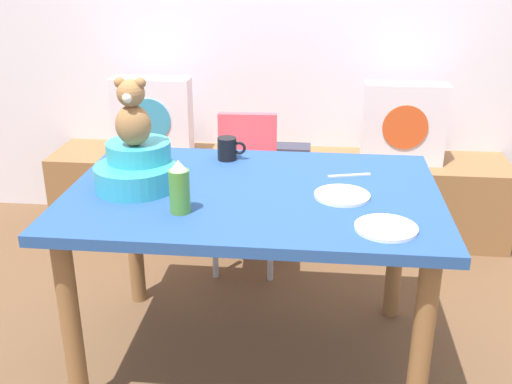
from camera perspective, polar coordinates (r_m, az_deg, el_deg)
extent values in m
plane|color=brown|center=(2.61, -0.24, -15.05)|extent=(8.00, 8.00, 0.00)
cube|color=olive|center=(3.55, 1.89, -0.18)|extent=(2.60, 0.44, 0.46)
cube|color=silver|center=(3.51, -9.68, 6.98)|extent=(0.44, 0.14, 0.44)
cylinder|color=teal|center=(3.44, -10.00, 6.66)|extent=(0.24, 0.01, 0.24)
cube|color=silver|center=(3.41, 13.68, 6.25)|extent=(0.44, 0.14, 0.44)
cylinder|color=#D84C1E|center=(3.34, 13.83, 5.90)|extent=(0.24, 0.01, 0.24)
cube|color=#343646|center=(3.46, 3.45, 3.82)|extent=(0.20, 0.14, 0.07)
cube|color=#264C8C|center=(2.25, -0.27, -0.24)|extent=(1.37, 0.93, 0.04)
cylinder|color=olive|center=(2.24, -16.95, -12.06)|extent=(0.07, 0.07, 0.70)
cylinder|color=olive|center=(2.12, 15.24, -14.07)|extent=(0.07, 0.07, 0.70)
cylinder|color=olive|center=(2.85, -11.38, -3.82)|extent=(0.07, 0.07, 0.70)
cylinder|color=olive|center=(2.75, 13.03, -4.92)|extent=(0.07, 0.07, 0.70)
cylinder|color=#D84C59|center=(3.04, -0.98, 1.61)|extent=(0.34, 0.34, 0.10)
cube|color=#D84C59|center=(3.13, -0.80, 5.25)|extent=(0.30, 0.06, 0.24)
cube|color=white|center=(2.85, -1.27, 1.57)|extent=(0.31, 0.21, 0.02)
cylinder|color=silver|center=(3.05, -3.89, -4.16)|extent=(0.03, 0.03, 0.46)
cylinder|color=silver|center=(3.01, 1.38, -4.41)|extent=(0.03, 0.03, 0.46)
cylinder|color=silver|center=(3.30, -3.07, -2.02)|extent=(0.03, 0.03, 0.46)
cylinder|color=silver|center=(3.27, 1.79, -2.24)|extent=(0.03, 0.03, 0.46)
cylinder|color=#33A5B7|center=(2.28, -11.23, 1.43)|extent=(0.30, 0.30, 0.09)
cylinder|color=#33A5B7|center=(2.31, -10.96, 3.81)|extent=(0.24, 0.24, 0.07)
ellipsoid|color=#9C6E3F|center=(2.24, -11.45, 6.16)|extent=(0.13, 0.11, 0.15)
sphere|color=#9C6E3F|center=(2.21, -11.67, 9.08)|extent=(0.10, 0.10, 0.10)
sphere|color=beige|center=(2.18, -11.99, 8.63)|extent=(0.04, 0.04, 0.04)
sphere|color=#9C6E3F|center=(2.22, -12.69, 10.01)|extent=(0.04, 0.04, 0.04)
sphere|color=#9C6E3F|center=(2.20, -10.80, 10.04)|extent=(0.04, 0.04, 0.04)
cylinder|color=#4C8C33|center=(2.04, -7.19, 0.06)|extent=(0.07, 0.07, 0.15)
cone|color=white|center=(2.01, -7.31, 2.51)|extent=(0.06, 0.06, 0.03)
cylinder|color=black|center=(2.55, -2.74, 4.08)|extent=(0.08, 0.08, 0.09)
torus|color=black|center=(2.54, -1.58, 4.15)|extent=(0.06, 0.01, 0.06)
cylinder|color=white|center=(1.97, 12.11, -3.31)|extent=(0.20, 0.20, 0.01)
cylinder|color=white|center=(2.19, 8.08, -0.32)|extent=(0.20, 0.20, 0.01)
cube|color=silver|center=(2.40, 8.75, 1.56)|extent=(0.17, 0.06, 0.01)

